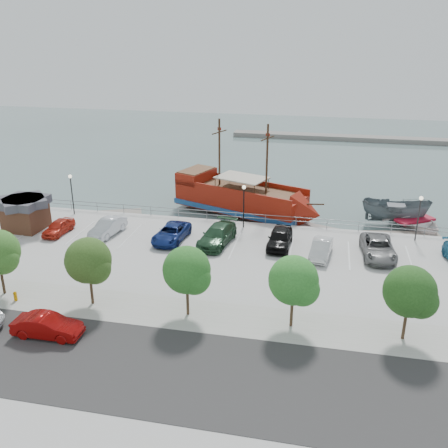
# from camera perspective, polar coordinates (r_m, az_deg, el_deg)

# --- Properties ---
(ground) EXTENTS (160.00, 160.00, 0.00)m
(ground) POSITION_cam_1_polar(r_m,az_deg,el_deg) (43.48, 0.75, -4.73)
(ground) COLOR #526562
(land_slab) EXTENTS (100.00, 58.00, 1.20)m
(land_slab) POSITION_cam_1_polar(r_m,az_deg,el_deg) (26.64, -8.82, -23.87)
(land_slab) COLOR #B3B3B3
(land_slab) RESTS_ON ground
(street) EXTENTS (100.00, 8.00, 0.04)m
(street) POSITION_cam_1_polar(r_m,az_deg,el_deg) (29.74, -5.45, -16.43)
(street) COLOR #312F2F
(street) RESTS_ON land_slab
(sidewalk) EXTENTS (100.00, 4.00, 0.05)m
(sidewalk) POSITION_cam_1_polar(r_m,az_deg,el_deg) (34.46, -2.51, -10.44)
(sidewalk) COLOR #A09E97
(sidewalk) RESTS_ON land_slab
(seawall_railing) EXTENTS (50.00, 0.06, 1.00)m
(seawall_railing) POSITION_cam_1_polar(r_m,az_deg,el_deg) (49.92, 2.49, 0.74)
(seawall_railing) COLOR slate
(seawall_railing) RESTS_ON land_slab
(far_shore) EXTENTS (40.00, 3.00, 0.80)m
(far_shore) POSITION_cam_1_polar(r_m,az_deg,el_deg) (95.18, 13.33, 9.58)
(far_shore) COLOR gray
(far_shore) RESTS_ON ground
(pirate_ship) EXTENTS (17.21, 10.23, 10.71)m
(pirate_ship) POSITION_cam_1_polar(r_m,az_deg,el_deg) (54.00, 2.97, 2.67)
(pirate_ship) COLOR maroon
(pirate_ship) RESTS_ON ground
(patrol_boat) EXTENTS (6.95, 2.89, 2.65)m
(patrol_boat) POSITION_cam_1_polar(r_m,az_deg,el_deg) (54.54, 18.99, 1.15)
(patrol_boat) COLOR #505A5F
(patrol_boat) RESTS_ON ground
(speedboat) EXTENTS (7.50, 7.99, 1.35)m
(speedboat) POSITION_cam_1_polar(r_m,az_deg,el_deg) (54.23, 20.92, 0.04)
(speedboat) COLOR beige
(speedboat) RESTS_ON ground
(dock_west) EXTENTS (6.91, 4.26, 0.38)m
(dock_west) POSITION_cam_1_polar(r_m,az_deg,el_deg) (55.94, -12.83, 1.08)
(dock_west) COLOR gray
(dock_west) RESTS_ON ground
(dock_mid) EXTENTS (7.57, 4.54, 0.42)m
(dock_mid) POSITION_cam_1_polar(r_m,az_deg,el_deg) (51.15, 10.68, -0.69)
(dock_mid) COLOR gray
(dock_mid) RESTS_ON ground
(dock_east) EXTENTS (7.45, 3.28, 0.41)m
(dock_east) POSITION_cam_1_polar(r_m,az_deg,el_deg) (51.76, 19.75, -1.37)
(dock_east) COLOR gray
(dock_east) RESTS_ON ground
(shed) EXTENTS (4.00, 4.00, 3.12)m
(shed) POSITION_cam_1_polar(r_m,az_deg,el_deg) (51.67, -21.79, 1.23)
(shed) COLOR #502D1D
(shed) RESTS_ON land_slab
(street_sedan) EXTENTS (4.46, 1.63, 1.46)m
(street_sedan) POSITION_cam_1_polar(r_m,az_deg,el_deg) (33.96, -19.54, -10.93)
(street_sedan) COLOR #860807
(street_sedan) RESTS_ON street
(fire_hydrant) EXTENTS (0.26, 0.26, 0.76)m
(fire_hydrant) POSITION_cam_1_polar(r_m,az_deg,el_deg) (38.90, -22.74, -7.59)
(fire_hydrant) COLOR #CC8202
(fire_hydrant) RESTS_ON sidewalk
(lamp_post_left) EXTENTS (0.36, 0.36, 4.28)m
(lamp_post_left) POSITION_cam_1_polar(r_m,az_deg,el_deg) (53.72, -17.06, 4.03)
(lamp_post_left) COLOR black
(lamp_post_left) RESTS_ON land_slab
(lamp_post_mid) EXTENTS (0.36, 0.36, 4.28)m
(lamp_post_mid) POSITION_cam_1_polar(r_m,az_deg,el_deg) (47.89, 2.28, 2.90)
(lamp_post_mid) COLOR black
(lamp_post_mid) RESTS_ON land_slab
(lamp_post_right) EXTENTS (0.36, 0.36, 4.28)m
(lamp_post_right) POSITION_cam_1_polar(r_m,az_deg,el_deg) (48.08, 21.43, 1.44)
(lamp_post_right) COLOR black
(lamp_post_right) RESTS_ON land_slab
(tree_c) EXTENTS (3.30, 3.20, 5.00)m
(tree_c) POSITION_cam_1_polar(r_m,az_deg,el_deg) (35.39, -15.08, -4.26)
(tree_c) COLOR #473321
(tree_c) RESTS_ON sidewalk
(tree_d) EXTENTS (3.30, 3.20, 5.00)m
(tree_d) POSITION_cam_1_polar(r_m,az_deg,el_deg) (32.98, -4.07, -5.49)
(tree_d) COLOR #473321
(tree_d) RESTS_ON sidewalk
(tree_e) EXTENTS (3.30, 3.20, 5.00)m
(tree_e) POSITION_cam_1_polar(r_m,az_deg,el_deg) (31.95, 8.19, -6.62)
(tree_e) COLOR #473321
(tree_e) RESTS_ON sidewalk
(tree_f) EXTENTS (3.30, 3.20, 5.00)m
(tree_f) POSITION_cam_1_polar(r_m,az_deg,el_deg) (32.43, 20.71, -7.46)
(tree_f) COLOR #473321
(tree_f) RESTS_ON sidewalk
(parked_car_a) EXTENTS (1.86, 4.03, 1.34)m
(parked_car_a) POSITION_cam_1_polar(r_m,az_deg,el_deg) (49.68, -18.40, -0.33)
(parked_car_a) COLOR red
(parked_car_a) RESTS_ON land_slab
(parked_car_b) EXTENTS (2.31, 4.75, 1.50)m
(parked_car_b) POSITION_cam_1_polar(r_m,az_deg,el_deg) (48.13, -13.15, -0.36)
(parked_car_b) COLOR silver
(parked_car_b) RESTS_ON land_slab
(parked_car_c) EXTENTS (2.79, 5.38, 1.45)m
(parked_car_c) POSITION_cam_1_polar(r_m,az_deg,el_deg) (45.86, -6.04, -1.04)
(parked_car_c) COLOR navy
(parked_car_c) RESTS_ON land_slab
(parked_car_d) EXTENTS (3.16, 5.98, 1.65)m
(parked_car_d) POSITION_cam_1_polar(r_m,az_deg,el_deg) (44.89, -0.78, -1.29)
(parked_car_d) COLOR #21452A
(parked_car_d) RESTS_ON land_slab
(parked_car_e) EXTENTS (2.15, 4.98, 1.67)m
(parked_car_e) POSITION_cam_1_polar(r_m,az_deg,el_deg) (44.57, 6.40, -1.59)
(parked_car_e) COLOR black
(parked_car_e) RESTS_ON land_slab
(parked_car_f) EXTENTS (2.03, 4.52, 1.44)m
(parked_car_f) POSITION_cam_1_polar(r_m,az_deg,el_deg) (43.23, 11.04, -2.80)
(parked_car_f) COLOR silver
(parked_car_f) RESTS_ON land_slab
(parked_car_g) EXTENTS (2.97, 5.86, 1.59)m
(parked_car_g) POSITION_cam_1_polar(r_m,az_deg,el_deg) (44.44, 17.21, -2.61)
(parked_car_g) COLOR slate
(parked_car_g) RESTS_ON land_slab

